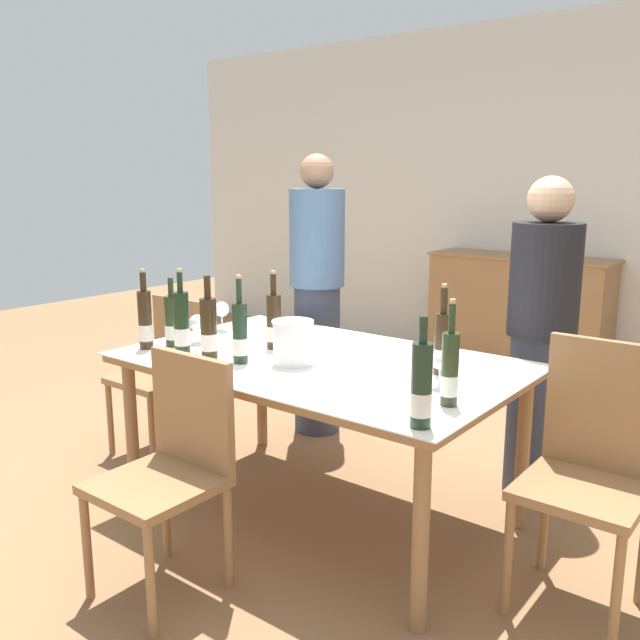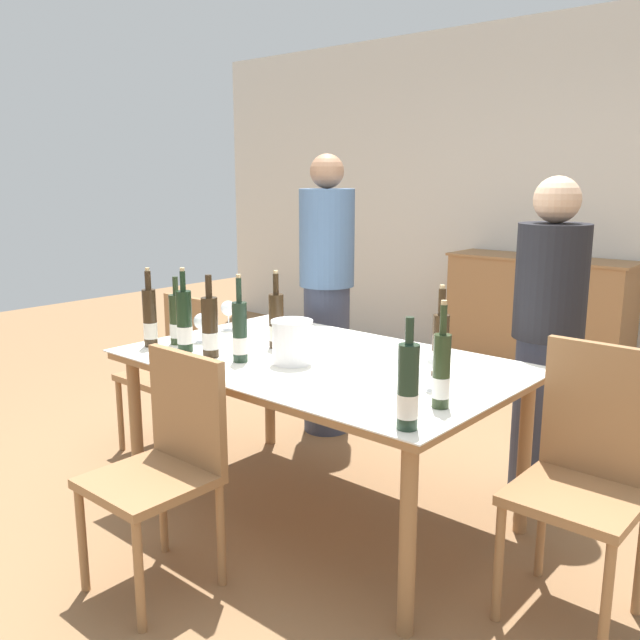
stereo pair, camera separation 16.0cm
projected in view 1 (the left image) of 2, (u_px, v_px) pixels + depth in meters
The scene contains 22 objects.
ground_plane at pixel (320, 513), 3.21m from camera, with size 12.00×12.00×0.00m, color olive.
back_wall at pixel (565, 197), 5.38m from camera, with size 8.00×0.10×2.80m.
sideboard_cabinet at pixel (518, 314), 5.48m from camera, with size 1.44×0.46×0.94m.
dining_table at pixel (320, 373), 3.07m from camera, with size 1.77×1.11×0.76m.
ice_bucket at pixel (293, 341), 2.96m from camera, with size 0.18×0.18×0.19m.
wine_bottle_0 at pixel (182, 325), 3.12m from camera, with size 0.07×0.07×0.40m.
wine_bottle_1 at pixel (145, 321), 3.21m from camera, with size 0.07×0.07×0.38m.
wine_bottle_2 at pixel (172, 322), 3.27m from camera, with size 0.07×0.07×0.33m.
wine_bottle_3 at pixel (442, 344), 2.80m from camera, with size 0.07×0.07×0.38m.
wine_bottle_4 at pixel (274, 322), 3.22m from camera, with size 0.07×0.07×0.37m.
wine_bottle_5 at pixel (450, 370), 2.41m from camera, with size 0.06×0.06×0.39m.
wine_bottle_6 at pixel (209, 330), 3.04m from camera, with size 0.08×0.08×0.38m.
wine_bottle_7 at pixel (421, 387), 2.20m from camera, with size 0.07×0.07×0.37m.
wine_bottle_8 at pixel (240, 334), 2.97m from camera, with size 0.07×0.07×0.39m.
wine_glass_0 at pixel (222, 310), 3.58m from camera, with size 0.08×0.08×0.16m.
wine_glass_1 at pixel (440, 362), 2.61m from camera, with size 0.07×0.07×0.15m.
wine_glass_2 at pixel (197, 324), 3.31m from camera, with size 0.08×0.08×0.15m.
chair_left_end at pixel (166, 364), 3.87m from camera, with size 0.42×0.42×0.88m.
chair_right_end at pixel (592, 458), 2.46m from camera, with size 0.42×0.42×0.98m.
chair_near_front at pixel (173, 459), 2.55m from camera, with size 0.42×0.42×0.90m.
person_host at pixel (317, 296), 4.10m from camera, with size 0.33×0.33×1.69m.
person_guest_left at pixel (541, 341), 3.26m from camera, with size 0.33×0.33×1.57m.
Camera 1 is at (1.81, -2.33, 1.56)m, focal length 38.00 mm.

